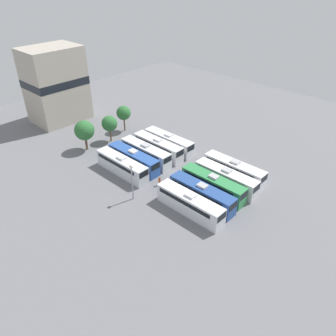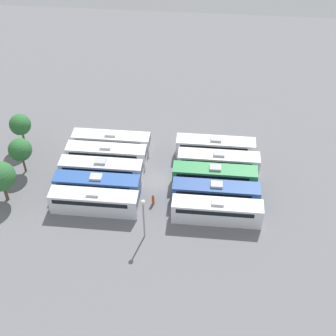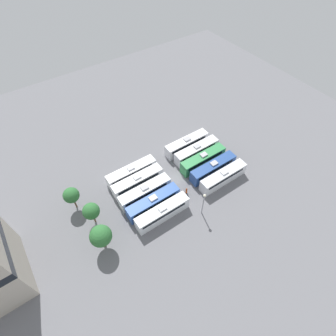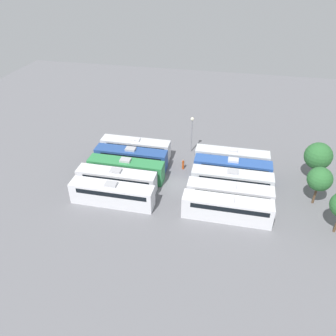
{
  "view_description": "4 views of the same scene",
  "coord_description": "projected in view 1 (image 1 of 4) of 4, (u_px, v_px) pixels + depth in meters",
  "views": [
    {
      "loc": [
        -37.82,
        -33.04,
        33.36
      ],
      "look_at": [
        -1.23,
        1.22,
        1.71
      ],
      "focal_mm": 35.0,
      "sensor_mm": 36.0,
      "label": 1
    },
    {
      "loc": [
        -48.27,
        -5.92,
        46.86
      ],
      "look_at": [
        0.77,
        -1.23,
        2.12
      ],
      "focal_mm": 50.0,
      "sensor_mm": 36.0,
      "label": 2
    },
    {
      "loc": [
        -29.21,
        22.27,
        48.01
      ],
      "look_at": [
        1.83,
        0.98,
        2.86
      ],
      "focal_mm": 28.0,
      "sensor_mm": 36.0,
      "label": 3
    },
    {
      "loc": [
        40.04,
        7.27,
        29.9
      ],
      "look_at": [
        -1.6,
        -1.62,
        1.66
      ],
      "focal_mm": 35.0,
      "sensor_mm": 36.0,
      "label": 4
    }
  ],
  "objects": [
    {
      "name": "worker_person",
      "position": [
        160.0,
        181.0,
        57.3
      ],
      "size": [
        0.36,
        0.36,
        1.77
      ],
      "color": "#CC4C19",
      "rests_on": "ground_plane"
    },
    {
      "name": "tree_2",
      "position": [
        124.0,
        113.0,
        74.11
      ],
      "size": [
        3.25,
        3.25,
        5.99
      ],
      "color": "brown",
      "rests_on": "ground_plane"
    },
    {
      "name": "bus_7",
      "position": [
        146.0,
        152.0,
        64.05
      ],
      "size": [
        2.49,
        11.83,
        3.54
      ],
      "color": "silver",
      "rests_on": "ground_plane"
    },
    {
      "name": "depot_building",
      "position": [
        56.0,
        85.0,
        77.23
      ],
      "size": [
        12.71,
        9.45,
        17.39
      ],
      "color": "#B2A899",
      "rests_on": "ground_plane"
    },
    {
      "name": "light_pole",
      "position": [
        132.0,
        176.0,
        51.93
      ],
      "size": [
        0.6,
        0.6,
        6.64
      ],
      "color": "gray",
      "rests_on": "ground_plane"
    },
    {
      "name": "bus_1",
      "position": [
        202.0,
        194.0,
        52.64
      ],
      "size": [
        2.49,
        11.83,
        3.54
      ],
      "color": "#284C93",
      "rests_on": "ground_plane"
    },
    {
      "name": "bus_2",
      "position": [
        213.0,
        184.0,
        54.85
      ],
      "size": [
        2.49,
        11.83,
        3.54
      ],
      "color": "#338C4C",
      "rests_on": "ground_plane"
    },
    {
      "name": "bus_9",
      "position": [
        169.0,
        142.0,
        67.81
      ],
      "size": [
        2.49,
        11.83,
        3.54
      ],
      "color": "white",
      "rests_on": "ground_plane"
    },
    {
      "name": "bus_0",
      "position": [
        190.0,
        203.0,
        50.52
      ],
      "size": [
        2.49,
        11.83,
        3.54
      ],
      "color": "silver",
      "rests_on": "ground_plane"
    },
    {
      "name": "bus_3",
      "position": [
        226.0,
        178.0,
        56.46
      ],
      "size": [
        2.49,
        11.83,
        3.54
      ],
      "color": "silver",
      "rests_on": "ground_plane"
    },
    {
      "name": "bus_5",
      "position": [
        122.0,
        165.0,
        60.01
      ],
      "size": [
        2.49,
        11.83,
        3.54
      ],
      "color": "silver",
      "rests_on": "ground_plane"
    },
    {
      "name": "tree_0",
      "position": [
        84.0,
        130.0,
        66.42
      ],
      "size": [
        4.08,
        4.08,
        6.42
      ],
      "color": "brown",
      "rests_on": "ground_plane"
    },
    {
      "name": "tree_1",
      "position": [
        109.0,
        124.0,
        69.79
      ],
      "size": [
        3.35,
        3.35,
        5.82
      ],
      "color": "brown",
      "rests_on": "ground_plane"
    },
    {
      "name": "bus_4",
      "position": [
        234.0,
        169.0,
        58.78
      ],
      "size": [
        2.49,
        11.83,
        3.54
      ],
      "color": "white",
      "rests_on": "ground_plane"
    },
    {
      "name": "bus_8",
      "position": [
        158.0,
        147.0,
        66.04
      ],
      "size": [
        2.49,
        11.83,
        3.54
      ],
      "color": "silver",
      "rests_on": "ground_plane"
    },
    {
      "name": "ground_plane",
      "position": [
        177.0,
        176.0,
        60.25
      ],
      "size": [
        115.7,
        115.7,
        0.0
      ],
      "primitive_type": "plane",
      "color": "slate"
    },
    {
      "name": "bus_6",
      "position": [
        133.0,
        159.0,
        62.03
      ],
      "size": [
        2.49,
        11.83,
        3.54
      ],
      "color": "#2D56A8",
      "rests_on": "ground_plane"
    }
  ]
}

